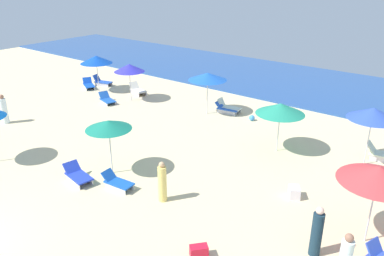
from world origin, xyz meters
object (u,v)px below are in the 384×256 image
object	(u,v)px
lounge_chair_1_0	(383,154)
umbrella_0	(378,174)
lounge_chair_5_0	(138,90)
lounge_chair_5_1	(107,100)
umbrella_2	(208,76)
cooler_box_0	(294,192)
beachgoer_2	(162,183)
lounge_chair_7_0	(89,85)
umbrella_4	(280,109)
beachgoer_1	(317,233)
lounge_chair_3_1	(78,175)
lounge_chair_2_0	(227,109)
umbrella_5	(129,68)
beach_ball_1	(252,118)
umbrella_7	(96,60)
umbrella_3	(108,125)
lounge_chair_7_1	(102,82)
lounge_chair_3_0	(117,182)
lounge_chair_2_1	(228,107)
cooler_box_2	(199,251)
beachgoer_3	(4,110)
umbrella_1	(373,113)

from	to	relation	value
lounge_chair_1_0	umbrella_0	bearing A→B (deg)	-176.48
lounge_chair_5_0	lounge_chair_5_1	bearing A→B (deg)	-167.38
umbrella_2	cooler_box_0	bearing A→B (deg)	-33.80
beachgoer_2	lounge_chair_7_0	bearing A→B (deg)	-21.38
umbrella_0	lounge_chair_7_0	size ratio (longest dim) A/B	1.75
umbrella_4	lounge_chair_5_0	xyz separation A→B (m)	(-11.74, 2.25, -1.84)
beachgoer_1	beachgoer_2	world-z (taller)	beachgoer_1
lounge_chair_3_1	lounge_chair_5_0	size ratio (longest dim) A/B	0.94
umbrella_2	umbrella_4	bearing A→B (deg)	-20.07
lounge_chair_5_0	lounge_chair_2_0	bearing A→B (deg)	-68.82
lounge_chair_1_0	umbrella_5	size ratio (longest dim) A/B	0.64
lounge_chair_5_1	beach_ball_1	bearing A→B (deg)	-54.50
umbrella_7	cooler_box_0	world-z (taller)	umbrella_7
umbrella_5	lounge_chair_5_1	size ratio (longest dim) A/B	1.64
beachgoer_1	umbrella_3	bearing A→B (deg)	107.75
lounge_chair_3_1	lounge_chair_7_1	distance (m)	14.24
lounge_chair_3_0	lounge_chair_2_1	bearing A→B (deg)	2.42
umbrella_3	lounge_chair_5_1	distance (m)	9.71
beachgoer_1	beach_ball_1	size ratio (longest dim) A/B	5.20
beachgoer_2	cooler_box_2	xyz separation A→B (m)	(2.93, -1.60, -0.57)
lounge_chair_1_0	cooler_box_0	xyz separation A→B (m)	(-1.82, -5.39, -0.07)
lounge_chair_3_1	umbrella_4	distance (m)	9.36
lounge_chair_5_0	cooler_box_2	distance (m)	16.88
lounge_chair_5_0	cooler_box_0	bearing A→B (deg)	-95.69
beachgoer_1	umbrella_7	bearing A→B (deg)	84.65
umbrella_2	lounge_chair_5_1	xyz separation A→B (m)	(-6.24, -2.41, -2.05)
beachgoer_3	umbrella_3	bearing A→B (deg)	-116.56
umbrella_0	lounge_chair_3_0	distance (m)	9.33
umbrella_1	umbrella_4	xyz separation A→B (m)	(-3.68, -1.15, -0.27)
umbrella_4	lounge_chair_5_0	world-z (taller)	umbrella_4
cooler_box_0	lounge_chair_1_0	bearing A→B (deg)	-52.31
beachgoer_1	beachgoer_3	size ratio (longest dim) A/B	1.01
beachgoer_3	umbrella_0	bearing A→B (deg)	-110.05
lounge_chair_3_0	beachgoer_2	xyz separation A→B (m)	(2.01, 0.45, 0.51)
umbrella_7	beach_ball_1	distance (m)	11.74
umbrella_1	lounge_chair_7_0	world-z (taller)	umbrella_1
lounge_chair_5_1	beachgoer_1	distance (m)	17.07
lounge_chair_5_1	umbrella_7	bearing A→B (deg)	77.96
umbrella_4	umbrella_7	bearing A→B (deg)	176.00
lounge_chair_7_1	lounge_chair_5_0	bearing A→B (deg)	-102.67
umbrella_7	lounge_chair_5_0	bearing A→B (deg)	25.37
lounge_chair_2_1	lounge_chair_7_0	bearing A→B (deg)	96.39
lounge_chair_1_0	umbrella_7	size ratio (longest dim) A/B	0.62
lounge_chair_2_0	lounge_chair_2_1	distance (m)	0.24
umbrella_1	umbrella_5	bearing A→B (deg)	-179.32
umbrella_2	umbrella_5	xyz separation A→B (m)	(-5.40, -1.09, -0.09)
umbrella_5	beach_ball_1	xyz separation A→B (m)	(8.10, 1.74, -2.03)
umbrella_4	lounge_chair_5_1	size ratio (longest dim) A/B	1.60
umbrella_5	cooler_box_0	bearing A→B (deg)	-17.73
umbrella_1	lounge_chair_2_0	size ratio (longest dim) A/B	1.75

